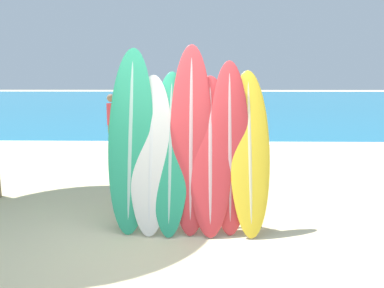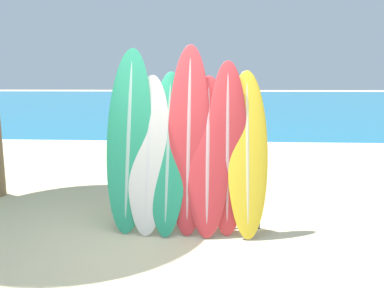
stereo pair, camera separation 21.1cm
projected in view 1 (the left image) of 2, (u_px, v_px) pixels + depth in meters
ground_plane at (156, 247)px, 4.36m from camera, size 160.00×160.00×0.00m
ocean_water at (197, 99)px, 40.54m from camera, size 120.00×60.00×0.01m
surfboard_rack at (190, 189)px, 4.89m from camera, size 1.89×0.04×0.96m
surfboard_slot_0 at (131, 138)px, 4.84m from camera, size 0.59×0.78×2.36m
surfboard_slot_1 at (151, 153)px, 4.81m from camera, size 0.55×0.78×2.01m
surfboard_slot_2 at (170, 151)px, 4.82m from camera, size 0.49×0.86×2.05m
surfboard_slot_3 at (191, 137)px, 4.83m from camera, size 0.55×0.84×2.41m
surfboard_slot_4 at (210, 153)px, 4.79m from camera, size 0.56×0.83×2.00m
surfboard_slot_5 at (230, 146)px, 4.80m from camera, size 0.51×0.70×2.19m
surfboard_slot_6 at (250, 151)px, 4.78m from camera, size 0.52×0.87×2.07m
person_near_water at (112, 121)px, 10.11m from camera, size 0.21×0.26×1.57m
person_mid_beach at (227, 129)px, 8.29m from camera, size 0.27×0.23×1.58m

